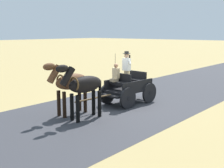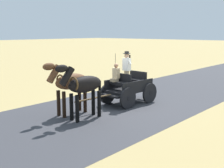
% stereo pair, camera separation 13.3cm
% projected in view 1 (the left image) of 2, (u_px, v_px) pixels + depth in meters
% --- Properties ---
extents(ground_plane, '(200.00, 200.00, 0.00)m').
position_uv_depth(ground_plane, '(124.00, 105.00, 13.40)').
color(ground_plane, tan).
extents(road_surface, '(6.42, 160.00, 0.01)m').
position_uv_depth(road_surface, '(124.00, 105.00, 13.40)').
color(road_surface, '#38383D').
rests_on(road_surface, ground).
extents(horse_drawn_carriage, '(1.57, 4.52, 2.50)m').
position_uv_depth(horse_drawn_carriage, '(127.00, 87.00, 13.53)').
color(horse_drawn_carriage, black).
rests_on(horse_drawn_carriage, ground).
extents(horse_near_side, '(0.68, 2.14, 2.21)m').
position_uv_depth(horse_near_side, '(83.00, 86.00, 11.03)').
color(horse_near_side, black).
rests_on(horse_near_side, ground).
extents(horse_off_side, '(0.62, 2.13, 2.21)m').
position_uv_depth(horse_off_side, '(70.00, 83.00, 11.63)').
color(horse_off_side, brown).
rests_on(horse_off_side, ground).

